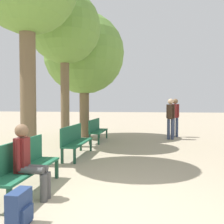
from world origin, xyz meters
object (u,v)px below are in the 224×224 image
at_px(bench_row_1, 75,139).
at_px(pedestrian_mid, 175,115).
at_px(tree_row_1, 65,29).
at_px(backpack, 20,209).
at_px(bench_row_2, 97,129).
at_px(pedestrian_near, 171,116).
at_px(person_seated, 28,159).
at_px(tree_row_2, 84,54).
at_px(bench_row_0, 24,163).

height_order(bench_row_1, pedestrian_mid, pedestrian_mid).
xyz_separation_m(tree_row_1, backpack, (1.41, -5.70, -3.98)).
height_order(bench_row_2, pedestrian_near, pedestrian_near).
height_order(bench_row_1, person_seated, person_seated).
distance_m(bench_row_1, tree_row_2, 5.40).
relative_size(tree_row_2, person_seated, 4.65).
height_order(bench_row_2, person_seated, person_seated).
relative_size(bench_row_0, tree_row_1, 0.33).
xyz_separation_m(bench_row_0, bench_row_1, (0.00, 2.99, 0.00)).
bearing_deg(tree_row_1, bench_row_2, 59.01).
xyz_separation_m(bench_row_2, pedestrian_mid, (3.31, 1.76, 0.49)).
xyz_separation_m(tree_row_1, tree_row_2, (0.00, 2.63, -0.39)).
bearing_deg(bench_row_2, person_seated, -87.93).
height_order(tree_row_1, person_seated, tree_row_1).
relative_size(bench_row_1, tree_row_2, 0.32).
bearing_deg(bench_row_0, tree_row_2, 96.75).
bearing_deg(pedestrian_mid, bench_row_0, -113.14).
xyz_separation_m(bench_row_0, tree_row_1, (-0.85, 4.56, 3.69)).
relative_size(bench_row_1, person_seated, 1.51).
xyz_separation_m(bench_row_1, person_seated, (0.23, -3.25, 0.13)).
height_order(bench_row_2, backpack, bench_row_2).
distance_m(bench_row_0, pedestrian_mid, 8.43).
xyz_separation_m(bench_row_0, pedestrian_mid, (3.31, 7.74, 0.49)).
bearing_deg(pedestrian_mid, person_seated, -111.07).
distance_m(tree_row_1, pedestrian_near, 5.56).
relative_size(tree_row_2, backpack, 12.24).
bearing_deg(bench_row_2, tree_row_2, 125.08).
distance_m(bench_row_0, pedestrian_near, 7.57).
bearing_deg(bench_row_0, person_seated, -48.90).
bearing_deg(pedestrian_near, bench_row_0, -113.65).
bearing_deg(backpack, tree_row_1, 103.92).
relative_size(tree_row_1, pedestrian_near, 3.16).
xyz_separation_m(bench_row_2, backpack, (0.56, -7.12, -0.29)).
distance_m(tree_row_2, backpack, 9.18).
distance_m(bench_row_2, tree_row_1, 4.04).
bearing_deg(person_seated, pedestrian_near, 68.65).
relative_size(bench_row_2, person_seated, 1.51).
xyz_separation_m(person_seated, pedestrian_near, (2.81, 7.18, 0.35)).
xyz_separation_m(bench_row_0, person_seated, (0.23, -0.26, 0.13)).
xyz_separation_m(tree_row_2, pedestrian_mid, (4.16, 0.55, -2.80)).
distance_m(bench_row_2, pedestrian_mid, 3.78).
height_order(bench_row_0, bench_row_2, same).
xyz_separation_m(bench_row_2, tree_row_2, (-0.85, 1.21, 3.30)).
height_order(tree_row_1, pedestrian_mid, tree_row_1).
distance_m(bench_row_0, tree_row_1, 5.92).
distance_m(bench_row_1, pedestrian_near, 4.99).
height_order(bench_row_0, bench_row_1, same).
relative_size(tree_row_2, pedestrian_mid, 3.21).
bearing_deg(tree_row_2, backpack, -80.37).
bearing_deg(pedestrian_near, person_seated, -111.35).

